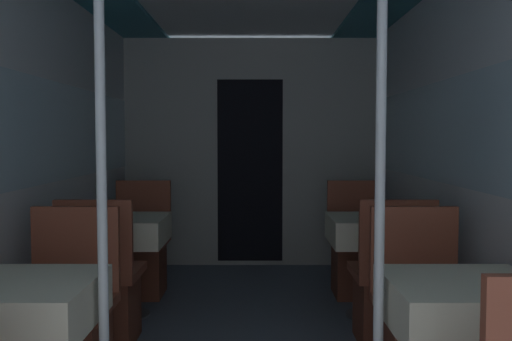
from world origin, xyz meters
TOP-DOWN VIEW (x-y plane):
  - wall_left at (-1.25, 1.84)m, footprint 0.05×6.47m
  - wall_right at (1.25, 1.84)m, footprint 0.05×6.47m
  - bulkhead_far at (0.00, 4.17)m, footprint 2.46×0.09m
  - dining_table_left_0 at (-0.88, 0.73)m, footprint 0.60×0.60m
  - chair_left_far_0 at (-0.88, 1.28)m, footprint 0.45×0.45m
  - support_pole_left_0 at (-0.54, 0.73)m, footprint 0.04×0.04m
  - dining_table_left_1 at (-0.88, 2.52)m, footprint 0.60×0.60m
  - chair_left_near_1 at (-0.88, 1.97)m, footprint 0.45×0.45m
  - chair_left_far_1 at (-0.88, 3.07)m, footprint 0.45×0.45m
  - dining_table_right_0 at (0.88, 0.73)m, footprint 0.60×0.60m
  - chair_right_far_0 at (0.88, 1.28)m, footprint 0.45×0.45m
  - support_pole_right_0 at (0.54, 0.73)m, footprint 0.04×0.04m
  - dining_table_right_1 at (0.88, 2.52)m, footprint 0.60×0.60m
  - chair_right_near_1 at (0.88, 1.97)m, footprint 0.45×0.45m
  - chair_right_far_1 at (0.88, 3.07)m, footprint 0.45×0.45m

SIDE VIEW (x-z plane):
  - chair_left_far_0 at x=-0.88m, z-range -0.17..0.74m
  - chair_left_near_1 at x=-0.88m, z-range -0.17..0.74m
  - chair_left_far_1 at x=-0.88m, z-range -0.17..0.74m
  - chair_right_far_0 at x=0.88m, z-range -0.17..0.74m
  - chair_right_near_1 at x=0.88m, z-range -0.17..0.74m
  - chair_right_far_1 at x=0.88m, z-range -0.17..0.74m
  - dining_table_left_0 at x=-0.88m, z-range 0.23..0.94m
  - dining_table_left_1 at x=-0.88m, z-range 0.23..0.94m
  - dining_table_right_0 at x=0.88m, z-range 0.23..0.94m
  - dining_table_right_1 at x=0.88m, z-range 0.23..0.94m
  - bulkhead_far at x=0.00m, z-range -0.01..2.23m
  - support_pole_left_0 at x=-0.54m, z-range 0.00..2.23m
  - support_pole_right_0 at x=0.54m, z-range 0.00..2.23m
  - wall_left at x=-1.25m, z-range 0.03..2.26m
  - wall_right at x=1.25m, z-range 0.03..2.26m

